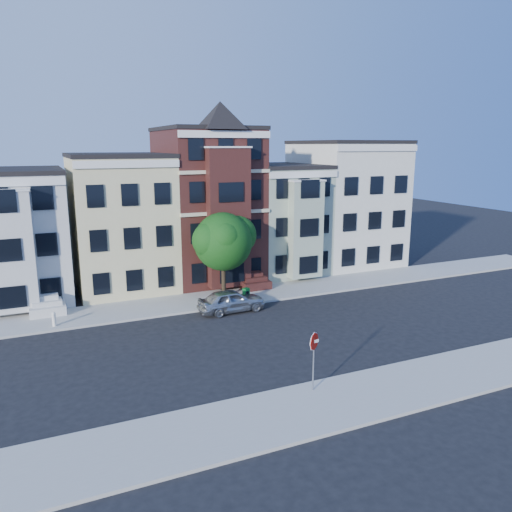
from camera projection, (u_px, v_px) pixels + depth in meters
name	position (u px, v px, depth m)	size (l,w,h in m)	color
ground	(288.00, 334.00, 29.33)	(120.00, 120.00, 0.00)	black
far_sidewalk	(237.00, 296.00, 36.44)	(60.00, 4.00, 0.15)	#9E9B93
near_sidewalk	(371.00, 394.00, 22.18)	(60.00, 4.00, 0.15)	#9E9B93
house_white	(6.00, 237.00, 35.32)	(8.00, 9.00, 9.00)	beige
house_yellow	(121.00, 223.00, 38.39)	(7.00, 9.00, 10.00)	beige
house_brown	(207.00, 206.00, 40.95)	(7.00, 9.00, 12.00)	#3A1915
house_green	(278.00, 219.00, 43.86)	(6.00, 9.00, 9.00)	#97A68E
house_cream	(345.00, 204.00, 46.42)	(8.00, 9.00, 11.00)	silver
street_tree	(223.00, 246.00, 35.22)	(6.53, 6.53, 7.60)	#1D5318
parked_car	(231.00, 301.00, 33.19)	(1.80, 4.48, 1.53)	#AAADB2
newspaper_box	(246.00, 294.00, 35.17)	(0.40, 0.36, 0.90)	#0C6124
fire_hydrant	(54.00, 321.00, 30.20)	(0.25, 0.25, 0.70)	silver
stop_sign	(314.00, 358.00, 22.03)	(0.85, 0.12, 3.10)	#B10800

